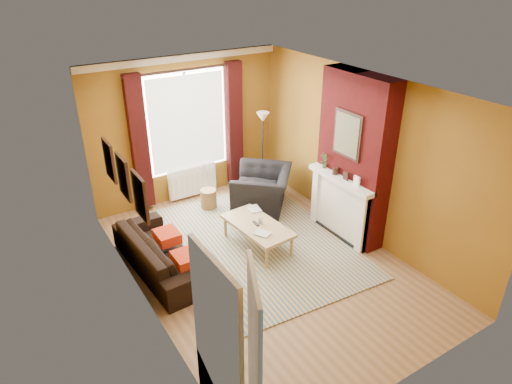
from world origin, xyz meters
TOP-DOWN VIEW (x-y plane):
  - ground at (0.00, 0.00)m, footprint 5.50×5.50m
  - room_walls at (0.64, 0.28)m, footprint 3.82×5.54m
  - striped_rug at (0.21, 0.54)m, footprint 2.93×3.88m
  - sofa at (-1.42, 0.72)m, footprint 0.93×2.11m
  - armchair at (0.94, 1.54)m, footprint 1.55×1.57m
  - coffee_table at (0.15, 0.45)m, footprint 0.75×1.33m
  - wicker_stool at (0.06, 2.06)m, footprint 0.35×0.35m
  - floor_lamp at (1.32, 2.11)m, footprint 0.31×0.31m
  - book_a at (-0.02, 0.11)m, footprint 0.28×0.30m
  - book_b at (0.27, 0.92)m, footprint 0.24×0.30m
  - mug at (0.21, 0.45)m, footprint 0.11×0.11m
  - tv_remote at (0.13, 0.47)m, footprint 0.06×0.16m

SIDE VIEW (x-z plane):
  - ground at x=0.00m, z-range 0.00..0.00m
  - striped_rug at x=0.21m, z-range 0.00..0.02m
  - wicker_stool at x=0.06m, z-range 0.00..0.38m
  - sofa at x=-1.42m, z-range 0.00..0.60m
  - coffee_table at x=0.15m, z-range 0.17..0.59m
  - armchair at x=0.94m, z-range 0.00..0.77m
  - book_b at x=0.27m, z-range 0.43..0.45m
  - tv_remote at x=0.13m, z-range 0.43..0.45m
  - book_a at x=-0.02m, z-range 0.43..0.45m
  - mug at x=0.21m, z-range 0.43..0.51m
  - floor_lamp at x=1.32m, z-range 0.49..2.18m
  - room_walls at x=0.64m, z-range -0.03..2.80m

